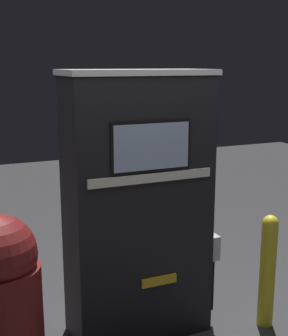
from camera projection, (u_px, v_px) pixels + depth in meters
gas_pump at (138, 207)px, 3.44m from camera, size 1.13×0.51×1.99m
safety_bollard at (268, 268)px, 3.62m from camera, size 0.12×0.12×0.91m
trash_bin at (0, 306)px, 2.83m from camera, size 0.51×0.51×1.17m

